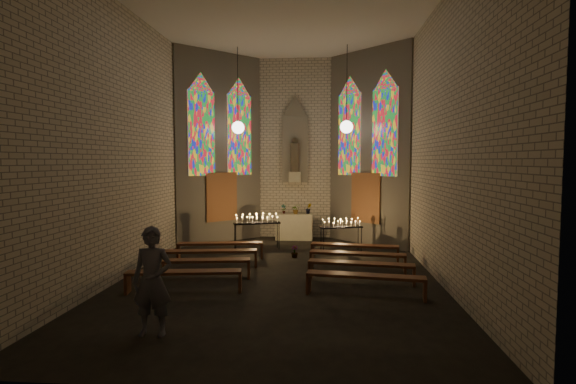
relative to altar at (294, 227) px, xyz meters
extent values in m
plane|color=black|center=(0.00, -5.45, -0.50)|extent=(12.00, 12.00, 0.00)
cube|color=beige|center=(0.00, 0.55, 3.00)|extent=(8.00, 0.02, 7.00)
cube|color=beige|center=(0.00, -11.45, 3.00)|extent=(8.00, 0.02, 7.00)
cube|color=beige|center=(-4.00, -5.45, 3.00)|extent=(0.02, 12.00, 7.00)
cube|color=beige|center=(4.00, -5.45, 3.00)|extent=(0.02, 12.00, 7.00)
cube|color=silver|center=(0.00, -5.45, 6.50)|extent=(8.00, 12.00, 0.01)
cube|color=beige|center=(-2.75, -0.70, 3.00)|extent=(2.72, 2.72, 7.00)
cube|color=beige|center=(2.75, -0.70, 3.00)|extent=(2.72, 2.72, 7.00)
cube|color=#4C3F8C|center=(-3.21, -1.39, 3.50)|extent=(0.78, 0.78, 3.00)
cube|color=#4C3F8C|center=(-2.06, -0.24, 3.50)|extent=(0.78, 0.78, 3.00)
cube|color=#4C3F8C|center=(2.06, -0.24, 3.50)|extent=(0.78, 0.78, 3.00)
cube|color=#4C3F8C|center=(3.21, -1.39, 3.50)|extent=(0.78, 0.78, 3.00)
cube|color=brown|center=(-2.63, -0.82, 1.20)|extent=(0.95, 0.95, 1.80)
cube|color=brown|center=(2.63, -0.82, 1.20)|extent=(0.95, 0.95, 1.80)
cube|color=gray|center=(0.00, 0.47, 3.00)|extent=(1.00, 0.12, 2.60)
cone|color=gray|center=(0.00, 0.47, 4.65)|extent=(1.00, 1.00, 0.80)
cube|color=#BBB799|center=(0.00, 0.33, 1.90)|extent=(0.45, 0.30, 0.40)
cylinder|color=brown|center=(0.00, 0.33, 2.65)|extent=(0.36, 0.36, 1.10)
sphere|color=brown|center=(0.00, 0.33, 3.30)|extent=(0.26, 0.26, 0.26)
sphere|color=white|center=(-1.90, -1.35, 3.70)|extent=(0.44, 0.44, 0.44)
cylinder|color=black|center=(-1.90, -1.35, 5.10)|extent=(0.02, 0.02, 2.80)
sphere|color=white|center=(1.90, -1.35, 3.70)|extent=(0.44, 0.44, 0.44)
cylinder|color=black|center=(1.90, -1.35, 5.10)|extent=(0.02, 0.02, 2.80)
cube|color=#BBB799|center=(0.00, 0.00, 0.00)|extent=(1.40, 0.60, 1.00)
imported|color=#4C723F|center=(-0.41, 0.00, 0.68)|extent=(0.21, 0.15, 0.36)
imported|color=#4C723F|center=(0.07, -0.09, 0.68)|extent=(0.40, 0.37, 0.36)
imported|color=#4C723F|center=(0.55, 0.02, 0.71)|extent=(0.27, 0.24, 0.41)
imported|color=#4C723F|center=(0.23, -3.26, -0.31)|extent=(0.25, 0.25, 0.37)
cube|color=black|center=(-1.14, -2.06, 0.41)|extent=(1.62, 0.84, 0.05)
cylinder|color=black|center=(-1.80, -2.43, -0.06)|extent=(0.03, 0.03, 0.89)
cylinder|color=black|center=(-0.39, -1.97, -0.06)|extent=(0.03, 0.03, 0.89)
cylinder|color=black|center=(-1.89, -2.15, -0.06)|extent=(0.03, 0.03, 0.89)
cylinder|color=black|center=(-0.48, -1.69, -0.06)|extent=(0.03, 0.03, 0.89)
cube|color=black|center=(1.72, -2.16, 0.32)|extent=(1.46, 0.79, 0.04)
cylinder|color=black|center=(1.13, -2.51, -0.10)|extent=(0.03, 0.03, 0.80)
cylinder|color=black|center=(2.39, -2.06, -0.10)|extent=(0.03, 0.03, 0.80)
cylinder|color=black|center=(1.05, -2.25, -0.10)|extent=(0.03, 0.03, 0.80)
cylinder|color=black|center=(2.31, -1.81, -0.10)|extent=(0.03, 0.03, 0.80)
cube|color=#4E2816|center=(-2.06, -3.55, -0.03)|extent=(2.65, 0.74, 0.06)
cube|color=#4E2816|center=(-3.33, -3.73, -0.26)|extent=(0.11, 0.37, 0.47)
cube|color=#4E2816|center=(-0.80, -3.37, -0.26)|extent=(0.11, 0.37, 0.47)
cube|color=#4E2816|center=(2.06, -3.55, -0.03)|extent=(2.65, 0.74, 0.06)
cube|color=#4E2816|center=(0.80, -3.37, -0.26)|extent=(0.11, 0.37, 0.47)
cube|color=#4E2816|center=(3.33, -3.73, -0.26)|extent=(0.11, 0.37, 0.47)
cube|color=#4E2816|center=(-2.06, -4.75, -0.03)|extent=(2.65, 0.74, 0.06)
cube|color=#4E2816|center=(-3.33, -4.93, -0.26)|extent=(0.11, 0.37, 0.47)
cube|color=#4E2816|center=(-0.80, -4.57, -0.26)|extent=(0.11, 0.37, 0.47)
cube|color=#4E2816|center=(2.06, -4.75, -0.03)|extent=(2.65, 0.74, 0.06)
cube|color=#4E2816|center=(0.80, -4.57, -0.26)|extent=(0.11, 0.37, 0.47)
cube|color=#4E2816|center=(3.33, -4.93, -0.26)|extent=(0.11, 0.37, 0.47)
cube|color=#4E2816|center=(-2.06, -5.95, -0.03)|extent=(2.65, 0.74, 0.06)
cube|color=#4E2816|center=(-3.33, -6.13, -0.26)|extent=(0.11, 0.37, 0.47)
cube|color=#4E2816|center=(-0.80, -5.77, -0.26)|extent=(0.11, 0.37, 0.47)
cube|color=#4E2816|center=(2.06, -5.95, -0.03)|extent=(2.65, 0.74, 0.06)
cube|color=#4E2816|center=(0.80, -5.77, -0.26)|extent=(0.11, 0.37, 0.47)
cube|color=#4E2816|center=(3.33, -6.13, -0.26)|extent=(0.11, 0.37, 0.47)
cube|color=#4E2816|center=(-2.06, -7.15, -0.03)|extent=(2.65, 0.74, 0.06)
cube|color=#4E2816|center=(-3.33, -7.33, -0.26)|extent=(0.11, 0.37, 0.47)
cube|color=#4E2816|center=(-0.80, -6.97, -0.26)|extent=(0.11, 0.37, 0.47)
cube|color=#4E2816|center=(2.06, -7.15, -0.03)|extent=(2.65, 0.74, 0.06)
cube|color=#4E2816|center=(0.80, -6.97, -0.26)|extent=(0.11, 0.37, 0.47)
cube|color=#4E2816|center=(3.33, -7.33, -0.26)|extent=(0.11, 0.37, 0.47)
imported|color=#4E4E58|center=(-1.81, -9.68, 0.45)|extent=(0.71, 0.47, 1.90)
camera|label=1|loc=(1.14, -17.09, 2.53)|focal=28.00mm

